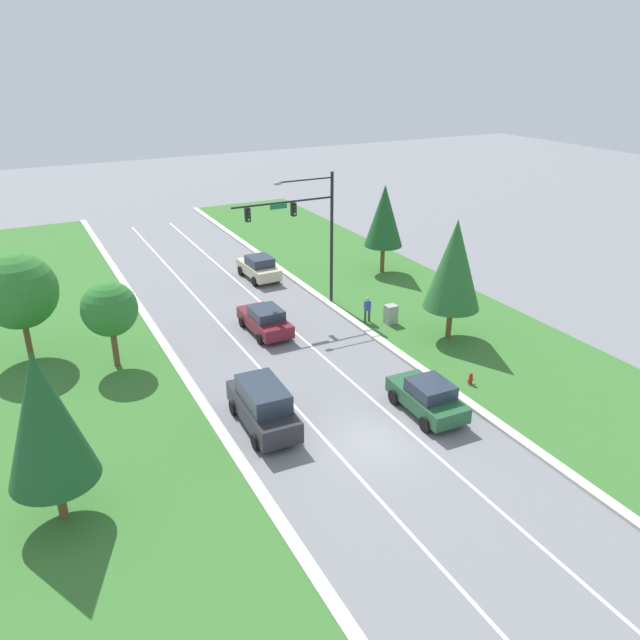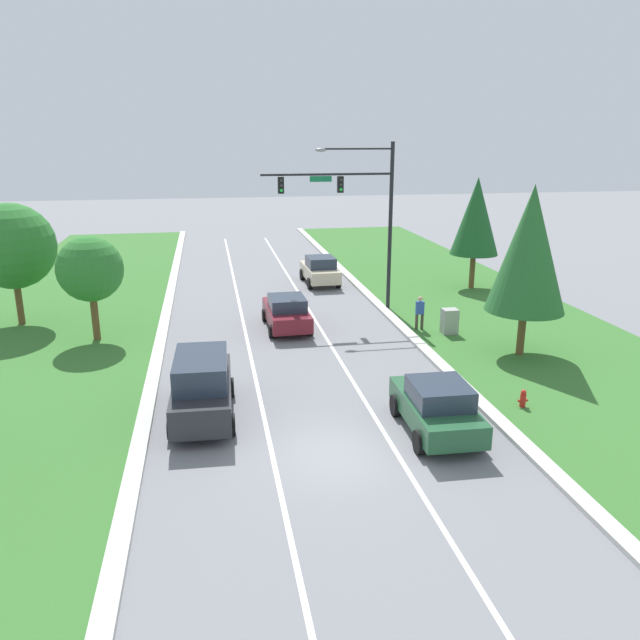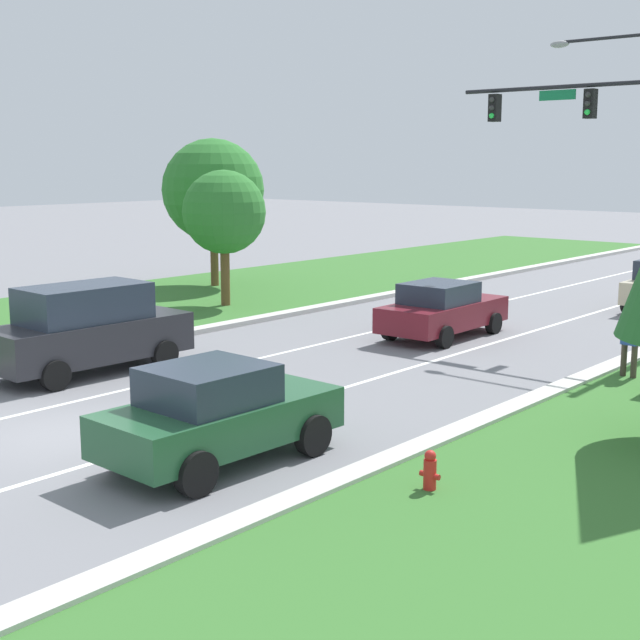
% 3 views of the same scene
% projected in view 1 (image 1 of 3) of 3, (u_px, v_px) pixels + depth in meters
% --- Properties ---
extents(ground_plane, '(160.00, 160.00, 0.00)m').
position_uv_depth(ground_plane, '(373.00, 441.00, 26.92)').
color(ground_plane, slate).
extents(curb_strip_right, '(0.50, 90.00, 0.15)m').
position_uv_depth(curb_strip_right, '(476.00, 408.00, 29.26)').
color(curb_strip_right, beige).
rests_on(curb_strip_right, ground_plane).
extents(curb_strip_left, '(0.50, 90.00, 0.15)m').
position_uv_depth(curb_strip_left, '(251.00, 477.00, 24.52)').
color(curb_strip_left, beige).
rests_on(curb_strip_left, ground_plane).
extents(grass_verge_right, '(10.00, 90.00, 0.08)m').
position_uv_depth(grass_verge_right, '(557.00, 383.00, 31.48)').
color(grass_verge_right, '#38702D').
rests_on(grass_verge_right, ground_plane).
extents(grass_verge_left, '(10.00, 90.00, 0.08)m').
position_uv_depth(grass_verge_left, '(114.00, 520.00, 22.33)').
color(grass_verge_left, '#38702D').
rests_on(grass_verge_left, ground_plane).
extents(lane_stripe_inner_left, '(0.14, 81.00, 0.01)m').
position_uv_depth(lane_stripe_inner_left, '(336.00, 452.00, 26.16)').
color(lane_stripe_inner_left, white).
rests_on(lane_stripe_inner_left, ground_plane).
extents(lane_stripe_inner_right, '(0.14, 81.00, 0.01)m').
position_uv_depth(lane_stripe_inner_right, '(407.00, 430.00, 27.67)').
color(lane_stripe_inner_right, white).
rests_on(lane_stripe_inner_right, ground_plane).
extents(traffic_signal_mast, '(6.72, 0.41, 8.65)m').
position_uv_depth(traffic_signal_mast, '(306.00, 223.00, 38.58)').
color(traffic_signal_mast, black).
rests_on(traffic_signal_mast, ground_plane).
extents(champagne_sedan, '(2.10, 4.30, 1.75)m').
position_uv_depth(champagne_sedan, '(259.00, 268.00, 45.55)').
color(champagne_sedan, beige).
rests_on(champagne_sedan, ground_plane).
extents(burgundy_sedan, '(2.10, 4.46, 1.62)m').
position_uv_depth(burgundy_sedan, '(265.00, 320.00, 36.89)').
color(burgundy_sedan, maroon).
rests_on(burgundy_sedan, ground_plane).
extents(charcoal_suv, '(2.17, 4.94, 2.15)m').
position_uv_depth(charcoal_suv, '(263.00, 405.00, 27.53)').
color(charcoal_suv, '#28282D').
rests_on(charcoal_suv, ground_plane).
extents(forest_sedan, '(2.17, 4.26, 1.71)m').
position_uv_depth(forest_sedan, '(427.00, 397.00, 28.63)').
color(forest_sedan, '#235633').
rests_on(forest_sedan, ground_plane).
extents(utility_cabinet, '(0.70, 0.60, 1.25)m').
position_uv_depth(utility_cabinet, '(391.00, 315.00, 38.09)').
color(utility_cabinet, '#9E9E99').
rests_on(utility_cabinet, ground_plane).
extents(pedestrian, '(0.41, 0.27, 1.69)m').
position_uv_depth(pedestrian, '(367.00, 309.00, 38.17)').
color(pedestrian, '#42382D').
rests_on(pedestrian, ground_plane).
extents(fire_hydrant, '(0.34, 0.20, 0.70)m').
position_uv_depth(fire_hydrant, '(471.00, 379.00, 31.23)').
color(fire_hydrant, red).
rests_on(fire_hydrant, ground_plane).
extents(conifer_near_right_tree, '(3.20, 3.20, 7.12)m').
position_uv_depth(conifer_near_right_tree, '(454.00, 265.00, 34.62)').
color(conifer_near_right_tree, brown).
rests_on(conifer_near_right_tree, ground_plane).
extents(oak_near_left_tree, '(2.88, 2.88, 4.76)m').
position_uv_depth(oak_near_left_tree, '(109.00, 309.00, 31.94)').
color(oak_near_left_tree, brown).
rests_on(oak_near_left_tree, ground_plane).
extents(conifer_far_right_tree, '(2.82, 2.82, 6.65)m').
position_uv_depth(conifer_far_right_tree, '(384.00, 216.00, 45.43)').
color(conifer_far_right_tree, brown).
rests_on(conifer_far_right_tree, ground_plane).
extents(oak_far_left_tree, '(4.07, 4.07, 5.95)m').
position_uv_depth(oak_far_left_tree, '(18.00, 291.00, 32.61)').
color(oak_far_left_tree, brown).
rests_on(oak_far_left_tree, ground_plane).
extents(conifer_mid_left_tree, '(3.07, 3.07, 6.75)m').
position_uv_depth(conifer_mid_left_tree, '(44.00, 418.00, 20.73)').
color(conifer_mid_left_tree, brown).
rests_on(conifer_mid_left_tree, ground_plane).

